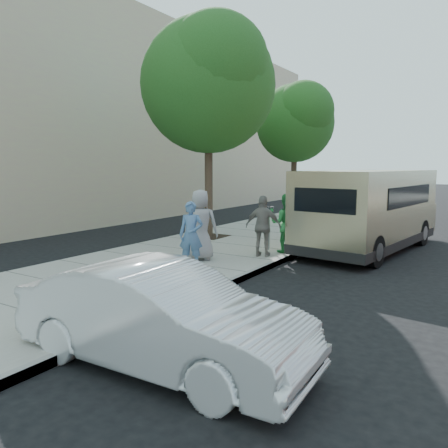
{
  "coord_description": "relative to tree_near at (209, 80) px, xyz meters",
  "views": [
    {
      "loc": [
        6.3,
        -10.38,
        2.65
      ],
      "look_at": [
        0.17,
        -0.55,
        1.1
      ],
      "focal_mm": 35.0,
      "sensor_mm": 36.0,
      "label": 1
    }
  ],
  "objects": [
    {
      "name": "ground",
      "position": [
        2.25,
        -2.4,
        -5.55
      ],
      "size": [
        120.0,
        120.0,
        0.0
      ],
      "primitive_type": "plane",
      "color": "black",
      "rests_on": "ground"
    },
    {
      "name": "sidewalk",
      "position": [
        1.25,
        -2.4,
        -5.47
      ],
      "size": [
        5.0,
        60.0,
        0.15
      ],
      "primitive_type": "cube",
      "color": "gray",
      "rests_on": "ground"
    },
    {
      "name": "curb_face",
      "position": [
        3.69,
        -2.4,
        -5.47
      ],
      "size": [
        0.12,
        60.0,
        0.16
      ],
      "primitive_type": "cube",
      "color": "gray",
      "rests_on": "ground"
    },
    {
      "name": "near_building",
      "position": [
        -9.75,
        -0.4,
        -0.55
      ],
      "size": [
        8.0,
        44.0,
        10.0
      ],
      "primitive_type": "cube",
      "color": "#CBBF8D",
      "rests_on": "ground"
    },
    {
      "name": "tree_near",
      "position": [
        0.0,
        0.0,
        0.0
      ],
      "size": [
        4.62,
        4.6,
        7.53
      ],
      "color": "black",
      "rests_on": "sidewalk"
    },
    {
      "name": "tree_far",
      "position": [
        -0.0,
        7.6,
        -0.66
      ],
      "size": [
        3.92,
        3.8,
        6.49
      ],
      "color": "black",
      "rests_on": "sidewalk"
    },
    {
      "name": "parking_meter",
      "position": [
        2.88,
        -1.14,
        -4.46
      ],
      "size": [
        0.28,
        0.17,
        1.3
      ],
      "rotation": [
        0.0,
        0.0,
        0.33
      ],
      "color": "gray",
      "rests_on": "sidewalk"
    },
    {
      "name": "van",
      "position": [
        5.27,
        1.16,
        -4.22
      ],
      "size": [
        3.07,
        6.98,
        2.51
      ],
      "rotation": [
        0.0,
        0.0,
        -0.13
      ],
      "color": "tan",
      "rests_on": "ground"
    },
    {
      "name": "sedan",
      "position": [
        4.93,
        -8.53,
        -4.86
      ],
      "size": [
        4.18,
        1.56,
        1.36
      ],
      "primitive_type": "imported",
      "rotation": [
        0.0,
        0.0,
        1.6
      ],
      "color": "silver",
      "rests_on": "ground"
    },
    {
      "name": "person_officer",
      "position": [
        2.28,
        -4.23,
        -4.58
      ],
      "size": [
        0.7,
        0.59,
        1.64
      ],
      "primitive_type": "imported",
      "rotation": [
        0.0,
        0.0,
        0.4
      ],
      "color": "#4B72A0",
      "rests_on": "sidewalk"
    },
    {
      "name": "person_green_shirt",
      "position": [
        3.45,
        -1.24,
        -4.55
      ],
      "size": [
        1.01,
        0.92,
        1.7
      ],
      "primitive_type": "imported",
      "rotation": [
        0.0,
        0.0,
        3.55
      ],
      "color": "green",
      "rests_on": "sidewalk"
    },
    {
      "name": "person_gray_shirt",
      "position": [
        1.95,
        -3.37,
        -4.45
      ],
      "size": [
        1.09,
        0.96,
        1.88
      ],
      "primitive_type": "imported",
      "rotation": [
        0.0,
        0.0,
        3.64
      ],
      "color": "gray",
      "rests_on": "sidewalk"
    },
    {
      "name": "person_striped_polo",
      "position": [
        3.17,
        -2.1,
        -4.55
      ],
      "size": [
        1.06,
        0.64,
        1.69
      ],
      "primitive_type": "imported",
      "rotation": [
        0.0,
        0.0,
        3.39
      ],
      "color": "gray",
      "rests_on": "sidewalk"
    }
  ]
}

